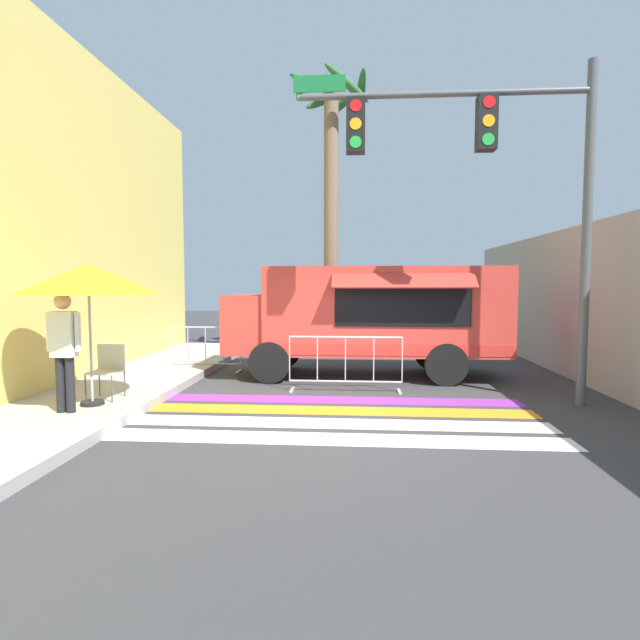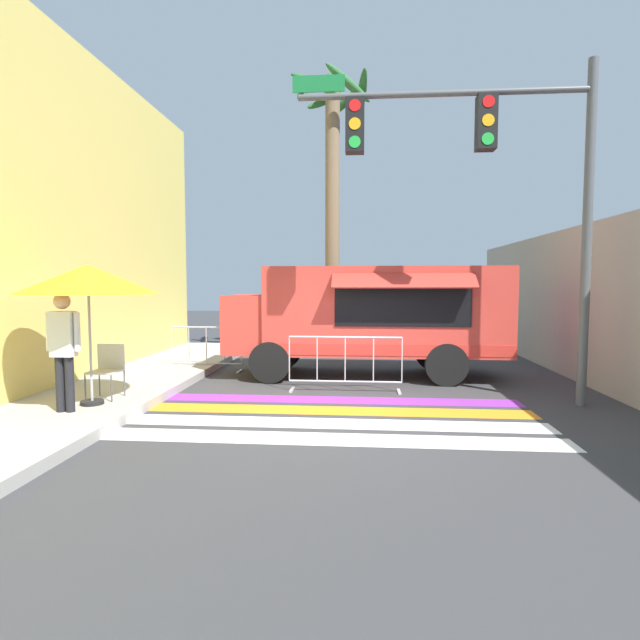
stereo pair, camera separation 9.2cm
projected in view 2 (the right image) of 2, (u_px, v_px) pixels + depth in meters
ground_plane at (336, 414)px, 8.02m from camera, size 60.00×60.00×0.00m
sidewalk_left at (24, 402)px, 8.45m from camera, size 4.40×16.00×0.16m
building_left_facade at (8, 201)px, 8.22m from camera, size 0.25×16.00×6.92m
concrete_wall_right at (586, 304)px, 10.46m from camera, size 0.20×16.00×3.33m
crosswalk_painted at (335, 417)px, 7.84m from camera, size 6.40×2.84×0.01m
food_truck at (364, 313)px, 11.24m from camera, size 6.11×2.56×2.46m
traffic_signal_pole at (487, 162)px, 8.39m from camera, size 5.05×0.29×5.78m
patio_umbrella at (88, 280)px, 7.85m from camera, size 2.14×2.14×2.24m
folding_chair at (108, 366)px, 8.44m from camera, size 0.47×0.47×0.90m
vendor_person at (63, 344)px, 7.45m from camera, size 0.53×0.24×1.79m
barricade_front at (345, 364)px, 9.66m from camera, size 2.21×0.44×1.08m
barricade_side at (206, 350)px, 11.88m from camera, size 1.73×0.44×1.08m
palm_tree at (332, 175)px, 14.05m from camera, size 2.38×2.37×7.95m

